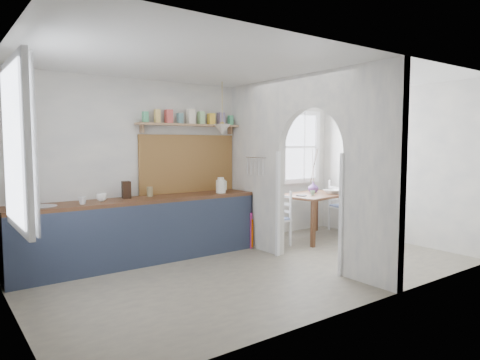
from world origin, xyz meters
TOP-DOWN VIEW (x-y plane):
  - floor at (0.00, 0.00)m, footprint 5.80×3.20m
  - ceiling at (0.00, 0.00)m, footprint 5.80×3.20m
  - walls at (0.00, 0.00)m, footprint 5.81×3.21m
  - partition at (0.70, 0.06)m, footprint 0.12×3.20m
  - kitchen_window at (-2.87, 0.00)m, footprint 0.10×1.16m
  - nook_window at (1.80, 1.56)m, footprint 1.76×0.10m
  - counter at (-1.13, 1.33)m, footprint 3.50×0.60m
  - sink at (-2.43, 1.30)m, footprint 0.40×0.40m
  - backsplash at (-0.20, 1.58)m, footprint 1.65×0.03m
  - shelf at (-0.20, 1.49)m, footprint 1.75×0.20m
  - pendant_lamp at (0.15, 1.15)m, footprint 0.26×0.26m
  - utensil_rail at (0.61, 0.90)m, footprint 0.02×0.50m
  - dining_table at (1.94, 0.92)m, footprint 1.38×1.04m
  - chair_left at (1.00, 0.91)m, footprint 0.42×0.42m
  - chair_right at (2.84, 1.01)m, footprint 0.52×0.52m
  - kettle at (0.15, 1.19)m, footprint 0.22×0.19m
  - mug_a at (-1.95, 1.19)m, footprint 0.11×0.11m
  - mug_b at (-1.66, 1.34)m, footprint 0.15×0.15m
  - knife_block at (-1.28, 1.44)m, footprint 0.14×0.17m
  - jar at (-0.92, 1.44)m, footprint 0.11×0.11m
  - towel_magenta at (0.58, 0.98)m, footprint 0.02×0.03m
  - towel_orange at (0.58, 0.95)m, footprint 0.02×0.03m
  - bowl at (2.21, 0.76)m, footprint 0.33×0.33m
  - table_cup at (1.76, 0.80)m, footprint 0.12×0.12m
  - plate at (1.55, 0.85)m, footprint 0.21×0.21m
  - vase at (2.07, 1.08)m, footprint 0.20×0.20m

SIDE VIEW (x-z plane):
  - floor at x=0.00m, z-range -0.01..0.01m
  - towel_orange at x=0.58m, z-range 0.03..0.47m
  - towel_magenta at x=0.58m, z-range -0.02..0.57m
  - dining_table at x=1.94m, z-range 0.00..0.79m
  - chair_left at x=1.00m, z-range 0.00..0.90m
  - counter at x=-1.13m, z-range 0.01..0.91m
  - chair_right at x=2.84m, z-range 0.00..0.97m
  - plate at x=1.55m, z-range 0.79..0.80m
  - bowl at x=2.21m, z-range 0.79..0.86m
  - table_cup at x=1.76m, z-range 0.79..0.87m
  - vase at x=2.07m, z-range 0.79..0.98m
  - sink at x=-2.43m, z-range 0.88..0.90m
  - mug_a at x=-1.95m, z-range 0.90..1.00m
  - mug_b at x=-1.66m, z-range 0.90..1.00m
  - jar at x=-0.92m, z-range 0.90..1.04m
  - knife_block at x=-1.28m, z-range 0.90..1.14m
  - kettle at x=0.15m, z-range 0.90..1.14m
  - walls at x=0.00m, z-range 0.00..2.60m
  - backsplash at x=-0.20m, z-range 0.90..1.80m
  - utensil_rail at x=0.61m, z-range 1.44..1.46m
  - partition at x=0.70m, z-range 0.15..2.75m
  - nook_window at x=1.80m, z-range 0.95..2.25m
  - kitchen_window at x=-2.87m, z-range 0.90..2.40m
  - pendant_lamp at x=0.15m, z-range 1.80..1.96m
  - shelf at x=-0.20m, z-range 1.90..2.11m
  - ceiling at x=0.00m, z-range 2.60..2.60m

